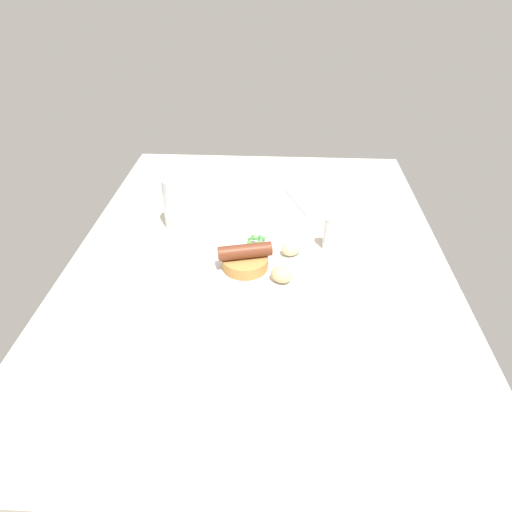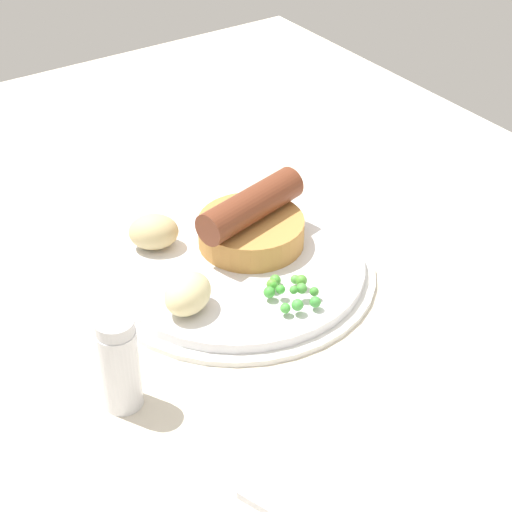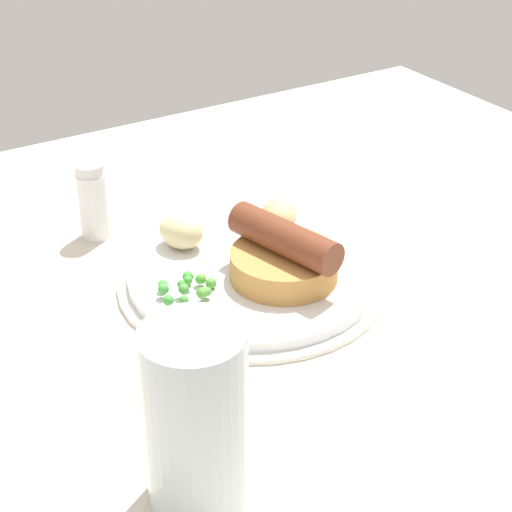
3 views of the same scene
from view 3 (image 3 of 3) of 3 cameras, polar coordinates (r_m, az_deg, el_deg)
The scene contains 8 objects.
dining_table at distance 74.52cm, azimuth -3.23°, elevation -3.77°, with size 110.00×80.00×3.00cm, color beige.
dinner_plate at distance 75.31cm, azimuth -0.23°, elevation -1.43°, with size 23.79×23.79×1.40cm.
sausage_pudding at distance 72.75cm, azimuth 1.89°, elevation -0.05°, with size 9.33×11.08×5.37cm.
pea_pile at distance 71.16cm, azimuth -4.55°, elevation -2.07°, with size 5.09×3.97×1.64cm.
potato_chunk_0 at distance 77.82cm, azimuth -5.01°, elevation 1.67°, with size 4.33×3.34×3.22cm, color beige.
potato_chunk_1 at distance 80.37cm, azimuth 1.54°, elevation 2.73°, with size 4.35×3.31×3.12cm, color #CCB77F.
drinking_glass at distance 51.99cm, azimuth -4.04°, elevation -10.75°, with size 6.37×6.37×12.46cm, color silver.
salt_shaker at distance 82.62cm, azimuth -10.81°, elevation 3.61°, with size 2.87×2.87×7.60cm.
Camera 3 is at (-28.64, -54.48, 43.52)cm, focal length 60.00 mm.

